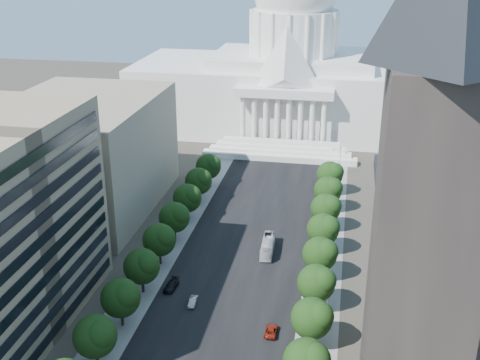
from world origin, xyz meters
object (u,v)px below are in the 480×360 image
Objects in this scene: car_dark_b at (171,286)px; city_bus at (268,246)px; car_silver at (193,302)px; car_red at (271,331)px.

car_dark_b is 26.76m from city_bus.
car_dark_b reaches higher than car_silver.
car_silver is at bearing -35.15° from car_dark_b.
car_red is 0.42× the size of city_bus.
city_bus reaches higher than car_red.
city_bus reaches higher than car_silver.
car_silver is at bearing -117.89° from city_bus.
car_dark_b is at bearing 137.37° from car_silver.
city_bus is at bearing 52.07° from car_dark_b.
car_dark_b is (-23.01, 11.74, 0.09)m from car_red.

